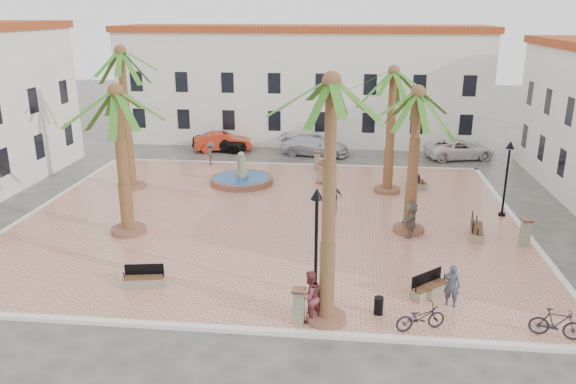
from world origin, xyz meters
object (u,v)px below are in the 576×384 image
object	(u,v)px
litter_bin	(379,306)
cyclist_a	(452,285)
palm_sw	(117,110)
bench_se	(430,289)
pedestrian_fountain_b	(333,197)
pedestrian_north	(211,153)
bicycle_a	(420,317)
bench_ne	(418,182)
car_red	(223,142)
cyclist_b	(310,296)
bench_s	(144,280)
bicycle_b	(557,323)
fountain	(242,179)
car_silver	(315,145)
palm_e	(417,110)
lamppost_e	(508,166)
pedestrian_east	(411,219)
car_white	(460,149)
pedestrian_fountain_a	(321,171)
palm_ne	(393,86)
palm_s	(331,108)
bench_e	(476,231)
bollard_e	(525,232)
bollard_se	(299,305)
car_black	(220,142)
palm_nw	(122,67)
bollard_n	(317,161)
lamppost_s	(316,224)

from	to	relation	value
litter_bin	cyclist_a	distance (m)	2.90
palm_sw	bench_se	xyz separation A→B (m)	(14.02, -4.99, -5.84)
pedestrian_fountain_b	pedestrian_north	world-z (taller)	pedestrian_fountain_b
palm_sw	bicycle_a	distance (m)	16.34
bench_ne	car_red	distance (m)	16.64
bicycle_a	cyclist_b	xyz separation A→B (m)	(-3.83, 0.16, 0.49)
bench_s	bicycle_b	xyz separation A→B (m)	(15.08, -2.10, 0.28)
fountain	car_silver	xyz separation A→B (m)	(4.13, 8.40, 0.33)
palm_e	bicycle_a	xyz separation A→B (m)	(-0.48, -9.14, -5.63)
bench_ne	lamppost_e	xyz separation A→B (m)	(3.90, -4.88, 2.51)
pedestrian_north	pedestrian_east	xyz separation A→B (m)	(12.87, -12.34, 0.11)
litter_bin	car_white	bearing A→B (deg)	73.44
palm_sw	pedestrian_fountain_a	bearing A→B (deg)	45.58
palm_ne	cyclist_b	bearing A→B (deg)	-103.25
palm_s	bicycle_b	size ratio (longest dim) A/B	5.02
palm_s	bench_ne	bearing A→B (deg)	73.15
palm_e	bench_e	distance (m)	6.65
fountain	bollard_e	xyz separation A→B (m)	(15.02, -8.48, 0.41)
bicycle_b	bollard_se	bearing A→B (deg)	102.67
car_black	bench_ne	bearing A→B (deg)	-109.94
bollard_e	palm_nw	bearing A→B (deg)	162.51
bollard_e	pedestrian_east	size ratio (longest dim) A/B	0.73
fountain	pedestrian_fountain_b	world-z (taller)	fountain
bollard_n	bollard_e	xyz separation A→B (m)	(10.40, -11.96, -0.01)
bicycle_a	pedestrian_fountain_a	world-z (taller)	pedestrian_fountain_a
lamppost_s	car_white	size ratio (longest dim) A/B	0.84
bench_ne	cyclist_b	size ratio (longest dim) A/B	0.96
bench_s	car_white	xyz separation A→B (m)	(16.34, 22.76, 0.32)
bench_s	lamppost_e	world-z (taller)	lamppost_e
car_red	palm_s	bearing A→B (deg)	-174.57
lamppost_s	litter_bin	distance (m)	3.72
palm_s	pedestrian_east	world-z (taller)	palm_s
bench_ne	car_black	xyz separation A→B (m)	(-14.52, 8.47, 0.34)
bench_se	cyclist_b	distance (m)	5.12
fountain	car_white	bearing A→B (deg)	29.34
bench_s	car_black	world-z (taller)	car_black
pedestrian_fountain_a	car_silver	size ratio (longest dim) A/B	0.33
palm_e	bollard_se	bearing A→B (deg)	-117.10
fountain	lamppost_s	world-z (taller)	lamppost_s
bollard_e	cyclist_a	world-z (taller)	cyclist_a
bollard_se	bench_s	bearing A→B (deg)	161.83
bicycle_a	bicycle_b	distance (m)	4.49
bollard_n	lamppost_s	bearing A→B (deg)	-86.91
cyclist_b	pedestrian_east	distance (m)	9.35
fountain	bench_e	xyz separation A→B (m)	(13.01, -7.57, 0.01)
cyclist_b	car_red	xyz separation A→B (m)	(-8.70, 25.20, -0.36)
bench_ne	pedestrian_fountain_b	bearing A→B (deg)	123.72
cyclist_b	pedestrian_east	world-z (taller)	cyclist_b
bench_ne	car_white	size ratio (longest dim) A/B	0.36
bench_se	pedestrian_east	size ratio (longest dim) A/B	0.91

